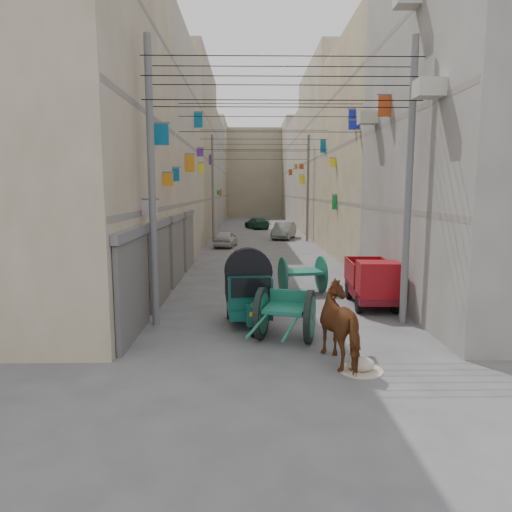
{
  "coord_description": "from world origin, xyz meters",
  "views": [
    {
      "loc": [
        -0.91,
        -6.88,
        3.84
      ],
      "look_at": [
        -0.69,
        6.5,
        1.93
      ],
      "focal_mm": 32.0,
      "sensor_mm": 36.0,
      "label": 1
    }
  ],
  "objects_px": {
    "auto_rickshaw": "(248,290)",
    "feed_sack": "(361,364)",
    "horse": "(345,324)",
    "second_cart": "(302,274)",
    "tonga_cart": "(285,314)",
    "mini_truck": "(373,285)",
    "distant_car_white": "(226,239)",
    "distant_car_green": "(257,223)",
    "distant_car_grey": "(284,230)"
  },
  "relations": [
    {
      "from": "auto_rickshaw",
      "to": "feed_sack",
      "type": "distance_m",
      "value": 4.4
    },
    {
      "from": "horse",
      "to": "second_cart",
      "type": "bearing_deg",
      "value": -103.05
    },
    {
      "from": "tonga_cart",
      "to": "mini_truck",
      "type": "relative_size",
      "value": 1.07
    },
    {
      "from": "horse",
      "to": "tonga_cart",
      "type": "bearing_deg",
      "value": -64.7
    },
    {
      "from": "auto_rickshaw",
      "to": "mini_truck",
      "type": "relative_size",
      "value": 0.82
    },
    {
      "from": "feed_sack",
      "to": "distant_car_white",
      "type": "relative_size",
      "value": 0.18
    },
    {
      "from": "second_cart",
      "to": "feed_sack",
      "type": "xyz_separation_m",
      "value": [
        0.39,
        -7.58,
        -0.6
      ]
    },
    {
      "from": "distant_car_white",
      "to": "tonga_cart",
      "type": "bearing_deg",
      "value": 104.17
    },
    {
      "from": "second_cart",
      "to": "feed_sack",
      "type": "distance_m",
      "value": 7.62
    },
    {
      "from": "distant_car_white",
      "to": "distant_car_green",
      "type": "bearing_deg",
      "value": -92.02
    },
    {
      "from": "feed_sack",
      "to": "distant_car_green",
      "type": "bearing_deg",
      "value": 92.39
    },
    {
      "from": "second_cart",
      "to": "feed_sack",
      "type": "height_order",
      "value": "second_cart"
    },
    {
      "from": "mini_truck",
      "to": "distant_car_white",
      "type": "relative_size",
      "value": 0.91
    },
    {
      "from": "distant_car_grey",
      "to": "distant_car_green",
      "type": "height_order",
      "value": "distant_car_grey"
    },
    {
      "from": "distant_car_grey",
      "to": "distant_car_green",
      "type": "xyz_separation_m",
      "value": [
        -2.02,
        10.02,
        -0.09
      ]
    },
    {
      "from": "horse",
      "to": "distant_car_white",
      "type": "height_order",
      "value": "horse"
    },
    {
      "from": "horse",
      "to": "distant_car_grey",
      "type": "distance_m",
      "value": 27.0
    },
    {
      "from": "auto_rickshaw",
      "to": "feed_sack",
      "type": "height_order",
      "value": "auto_rickshaw"
    },
    {
      "from": "tonga_cart",
      "to": "horse",
      "type": "distance_m",
      "value": 1.94
    },
    {
      "from": "tonga_cart",
      "to": "distant_car_green",
      "type": "height_order",
      "value": "tonga_cart"
    },
    {
      "from": "auto_rickshaw",
      "to": "distant_car_green",
      "type": "relative_size",
      "value": 0.62
    },
    {
      "from": "auto_rickshaw",
      "to": "feed_sack",
      "type": "relative_size",
      "value": 4.16
    },
    {
      "from": "tonga_cart",
      "to": "second_cart",
      "type": "bearing_deg",
      "value": 94.32
    },
    {
      "from": "feed_sack",
      "to": "horse",
      "type": "relative_size",
      "value": 0.28
    },
    {
      "from": "second_cart",
      "to": "distant_car_grey",
      "type": "xyz_separation_m",
      "value": [
        0.85,
        19.95,
        -0.08
      ]
    },
    {
      "from": "auto_rickshaw",
      "to": "distant_car_white",
      "type": "xyz_separation_m",
      "value": [
        -1.58,
        18.57,
        -0.44
      ]
    },
    {
      "from": "tonga_cart",
      "to": "distant_car_grey",
      "type": "height_order",
      "value": "tonga_cart"
    },
    {
      "from": "auto_rickshaw",
      "to": "second_cart",
      "type": "distance_m",
      "value": 4.5
    },
    {
      "from": "auto_rickshaw",
      "to": "horse",
      "type": "relative_size",
      "value": 1.18
    },
    {
      "from": "distant_car_white",
      "to": "distant_car_grey",
      "type": "distance_m",
      "value": 7.0
    },
    {
      "from": "distant_car_green",
      "to": "auto_rickshaw",
      "type": "bearing_deg",
      "value": 69.53
    },
    {
      "from": "auto_rickshaw",
      "to": "distant_car_green",
      "type": "xyz_separation_m",
      "value": [
        0.86,
        33.98,
        -0.42
      ]
    },
    {
      "from": "horse",
      "to": "distant_car_green",
      "type": "distance_m",
      "value": 37.04
    },
    {
      "from": "distant_car_green",
      "to": "mini_truck",
      "type": "bearing_deg",
      "value": 76.71
    },
    {
      "from": "feed_sack",
      "to": "distant_car_grey",
      "type": "height_order",
      "value": "distant_car_grey"
    },
    {
      "from": "feed_sack",
      "to": "distant_car_grey",
      "type": "relative_size",
      "value": 0.15
    },
    {
      "from": "horse",
      "to": "distant_car_white",
      "type": "distance_m",
      "value": 21.93
    },
    {
      "from": "second_cart",
      "to": "distant_car_white",
      "type": "bearing_deg",
      "value": 94.26
    },
    {
      "from": "auto_rickshaw",
      "to": "distant_car_grey",
      "type": "bearing_deg",
      "value": 77.55
    },
    {
      "from": "second_cart",
      "to": "horse",
      "type": "relative_size",
      "value": 0.86
    },
    {
      "from": "second_cart",
      "to": "distant_car_green",
      "type": "height_order",
      "value": "second_cart"
    },
    {
      "from": "tonga_cart",
      "to": "distant_car_grey",
      "type": "relative_size",
      "value": 0.79
    },
    {
      "from": "tonga_cart",
      "to": "distant_car_white",
      "type": "relative_size",
      "value": 0.97
    },
    {
      "from": "tonga_cart",
      "to": "feed_sack",
      "type": "distance_m",
      "value": 2.58
    },
    {
      "from": "auto_rickshaw",
      "to": "distant_car_grey",
      "type": "relative_size",
      "value": 0.61
    },
    {
      "from": "mini_truck",
      "to": "distant_car_grey",
      "type": "xyz_separation_m",
      "value": [
        -1.22,
        22.26,
        -0.12
      ]
    },
    {
      "from": "tonga_cart",
      "to": "horse",
      "type": "relative_size",
      "value": 1.54
    },
    {
      "from": "feed_sack",
      "to": "distant_car_grey",
      "type": "bearing_deg",
      "value": 89.05
    },
    {
      "from": "horse",
      "to": "distant_car_white",
      "type": "bearing_deg",
      "value": -94.35
    },
    {
      "from": "distant_car_green",
      "to": "second_cart",
      "type": "bearing_deg",
      "value": 73.22
    }
  ]
}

